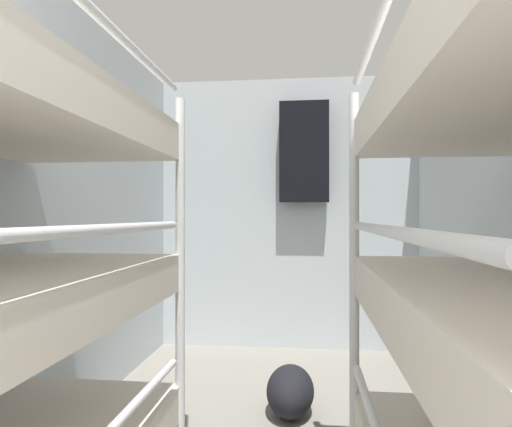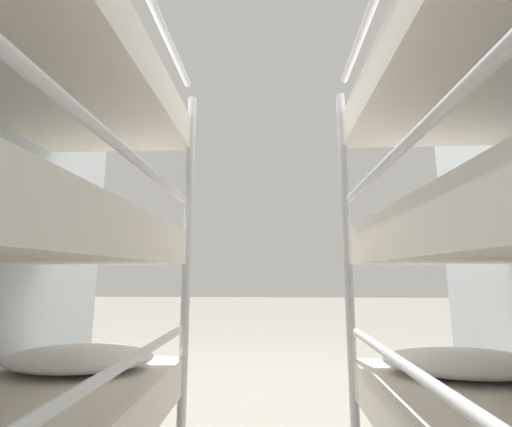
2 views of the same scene
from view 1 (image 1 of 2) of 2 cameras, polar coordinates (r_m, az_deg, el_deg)
name	(u,v)px [view 1 (image 1 of 2)]	position (r m, az deg, el deg)	size (l,w,h in m)	color
wall_left	(9,210)	(2.44, -28.48, 0.35)	(0.06, 4.56, 2.50)	silver
wall_back	(287,213)	(4.26, 3.90, 0.05)	(2.48, 0.06, 2.50)	silver
duffel_bag	(290,391)	(3.01, 4.30, -21.21)	(0.29, 0.47, 0.29)	black
hanging_coat	(304,152)	(4.14, 6.03, 7.66)	(0.44, 0.12, 0.90)	black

